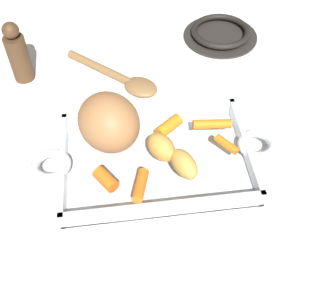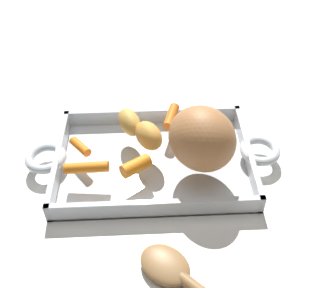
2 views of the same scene
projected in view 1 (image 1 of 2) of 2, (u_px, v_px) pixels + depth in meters
The scene contains 13 objects.
ground_plane at pixel (156, 163), 0.75m from camera, with size 2.25×2.25×0.00m, color white.
roasting_dish at pixel (156, 159), 0.75m from camera, with size 0.42×0.22×0.03m.
pork_roast at pixel (109, 122), 0.71m from camera, with size 0.11×0.10×0.10m, color #A76F42.
baby_carrot_southeast at pixel (106, 179), 0.68m from camera, with size 0.02×0.02×0.04m, color orange.
baby_carrot_short at pixel (212, 124), 0.76m from camera, with size 0.02×0.02×0.07m, color orange.
baby_carrot_center_left at pixel (169, 126), 0.75m from camera, with size 0.02×0.02×0.05m, color orange.
baby_carrot_southwest at pixel (227, 144), 0.73m from camera, with size 0.01×0.01×0.04m, color orange.
baby_carrot_long at pixel (140, 185), 0.67m from camera, with size 0.02×0.02×0.06m, color orange.
potato_whole at pixel (161, 147), 0.71m from camera, with size 0.06×0.04×0.04m, color gold.
potato_halved at pixel (184, 164), 0.68m from camera, with size 0.06×0.03×0.04m, color gold.
stove_burner_rear at pixel (220, 33), 1.00m from camera, with size 0.17×0.17×0.02m.
serving_spoon at pixel (124, 79), 0.89m from camera, with size 0.20×0.19×0.02m.
pepper_mill at pixel (18, 54), 0.87m from camera, with size 0.04×0.04×0.13m.
Camera 1 is at (-0.04, -0.48, 0.58)m, focal length 45.92 mm.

